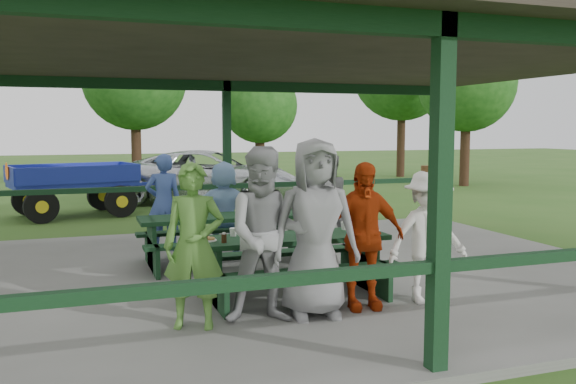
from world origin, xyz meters
name	(u,v)px	position (x,y,z in m)	size (l,w,h in m)	color
ground	(290,278)	(0.00, 0.00, 0.00)	(90.00, 90.00, 0.00)	#2D561B
concrete_slab	(290,275)	(0.00, 0.00, 0.05)	(10.00, 8.00, 0.10)	slate
pavilion_structure	(290,56)	(0.00, 0.00, 3.17)	(10.60, 8.60, 3.24)	black
picnic_table_near	(292,258)	(-0.39, -1.20, 0.57)	(2.35, 1.39, 0.75)	black
picnic_table_far	(231,232)	(-0.67, 0.80, 0.58)	(2.75, 1.39, 0.75)	black
table_setting	(292,232)	(-0.39, -1.17, 0.88)	(2.36, 0.45, 0.10)	white
contestant_green	(194,246)	(-1.76, -2.02, 0.96)	(0.63, 0.41, 1.72)	#538A35
contestant_grey_left	(267,235)	(-0.99, -2.09, 1.04)	(0.91, 0.71, 1.88)	#969699
contestant_grey_mid	(315,228)	(-0.43, -2.07, 1.08)	(0.96, 0.62, 1.96)	gray
contestant_red	(362,236)	(0.18, -1.97, 0.95)	(0.99, 0.41, 1.69)	#9E2A09
contestant_white_fedora	(428,237)	(1.02, -2.01, 0.89)	(1.05, 0.63, 1.63)	silver
spectator_lblue	(224,207)	(-0.60, 1.58, 0.87)	(1.42, 0.45, 1.53)	#92B9E2
spectator_blue	(164,203)	(-1.51, 2.10, 0.92)	(0.60, 0.39, 1.65)	#3A5298
spectator_grey	(328,200)	(1.27, 1.60, 0.92)	(0.79, 0.62, 1.63)	gray
pickup_truck	(209,176)	(0.81, 9.38, 0.76)	(2.53, 5.49, 1.53)	silver
farm_trailer	(74,189)	(-2.94, 7.63, 0.68)	(3.99, 2.30, 1.38)	#1C2A9B
tree_left	(135,79)	(-0.79, 14.50, 3.92)	(3.71, 3.71, 5.79)	black
tree_mid	(260,106)	(3.71, 13.94, 2.99)	(2.84, 2.84, 4.43)	black
tree_right	(467,84)	(10.92, 11.23, 3.80)	(3.60, 3.60, 5.62)	black
tree_far_right	(402,71)	(10.87, 15.90, 4.68)	(4.42, 4.42, 6.90)	black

